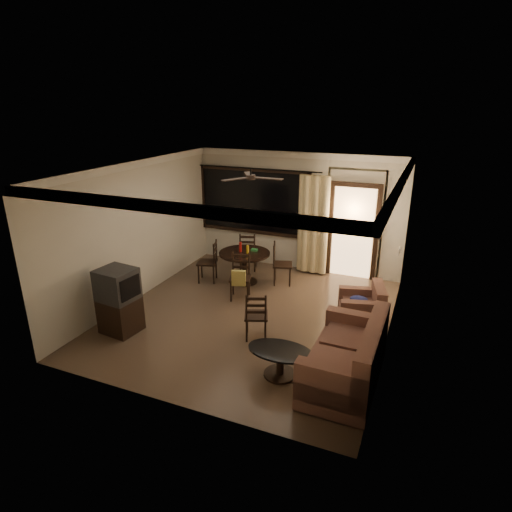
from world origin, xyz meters
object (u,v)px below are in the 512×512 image
at_px(dining_chair_north, 248,258).
at_px(armchair, 363,309).
at_px(tv_cabinet, 119,301).
at_px(sofa, 349,361).
at_px(dining_chair_east, 282,272).
at_px(dining_chair_west, 208,269).
at_px(coffee_table, 280,358).
at_px(dining_chair_south, 240,285).
at_px(dining_table, 245,259).
at_px(side_chair, 256,324).

distance_m(dining_chair_north, armchair, 3.50).
xyz_separation_m(tv_cabinet, sofa, (4.03, 0.03, -0.21)).
relative_size(dining_chair_east, sofa, 0.53).
bearing_deg(sofa, dining_chair_west, 146.24).
xyz_separation_m(dining_chair_north, tv_cabinet, (-0.90, -3.59, 0.31)).
height_order(dining_chair_west, armchair, dining_chair_west).
bearing_deg(coffee_table, tv_cabinet, 176.90).
bearing_deg(dining_chair_south, tv_cabinet, -142.55).
relative_size(dining_chair_south, tv_cabinet, 0.81).
relative_size(dining_table, side_chair, 1.29).
bearing_deg(dining_chair_west, dining_chair_south, 44.30).
xyz_separation_m(tv_cabinet, side_chair, (2.31, 0.70, -0.33)).
bearing_deg(dining_chair_west, dining_chair_north, 133.24).
relative_size(dining_chair_north, coffee_table, 0.96).
relative_size(sofa, armchair, 1.91).
distance_m(dining_table, armchair, 2.97).
height_order(dining_chair_south, tv_cabinet, tv_cabinet).
xyz_separation_m(dining_chair_east, tv_cabinet, (-1.94, -3.09, 0.31)).
xyz_separation_m(dining_chair_north, coffee_table, (2.16, -3.75, 0.01)).
relative_size(dining_chair_south, dining_chair_north, 1.00).
relative_size(armchair, coffee_table, 0.95).
bearing_deg(tv_cabinet, armchair, 31.53).
bearing_deg(tv_cabinet, side_chair, 23.19).
bearing_deg(dining_table, dining_chair_east, 17.72).
height_order(dining_table, coffee_table, dining_table).
bearing_deg(sofa, dining_chair_north, 132.29).
xyz_separation_m(dining_chair_east, armchair, (2.00, -1.24, 0.04)).
relative_size(dining_chair_west, armchair, 1.01).
height_order(dining_chair_west, dining_chair_north, same).
bearing_deg(dining_chair_north, tv_cabinet, 58.12).
height_order(dining_table, dining_chair_west, dining_chair_west).
bearing_deg(dining_chair_west, tv_cabinet, -25.37).
relative_size(dining_table, dining_chair_west, 1.20).
bearing_deg(coffee_table, dining_chair_north, 119.88).
bearing_deg(sofa, coffee_table, -167.81).
distance_m(dining_chair_south, coffee_table, 2.74).
bearing_deg(side_chair, coffee_table, 108.92).
relative_size(tv_cabinet, sofa, 0.65).
xyz_separation_m(coffee_table, side_chair, (-0.75, 0.87, -0.03)).
bearing_deg(dining_chair_south, side_chair, -73.31).
distance_m(armchair, coffee_table, 2.21).
xyz_separation_m(dining_chair_east, dining_chair_south, (-0.53, -1.07, 0.02)).
height_order(sofa, side_chair, sofa).
relative_size(dining_chair_east, armchair, 1.01).
relative_size(dining_chair_west, tv_cabinet, 0.81).
distance_m(sofa, coffee_table, 1.00).
distance_m(dining_chair_north, tv_cabinet, 3.71).
distance_m(tv_cabinet, coffee_table, 3.07).
height_order(dining_chair_north, side_chair, dining_chair_north).
relative_size(dining_chair_west, side_chair, 1.07).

